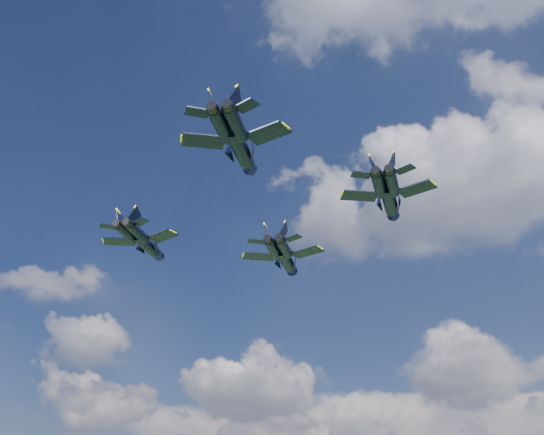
{
  "coord_description": "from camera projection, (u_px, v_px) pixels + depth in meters",
  "views": [
    {
      "loc": [
        35.56,
        -67.19,
        17.84
      ],
      "look_at": [
        -4.47,
        6.38,
        59.71
      ],
      "focal_mm": 45.0,
      "sensor_mm": 36.0,
      "label": 1
    }
  ],
  "objects": [
    {
      "name": "jet_lead",
      "position": [
        286.0,
        260.0,
        111.16
      ],
      "size": [
        13.01,
        17.52,
        4.12
      ],
      "rotation": [
        0.0,
        0.0,
        0.26
      ],
      "color": "black"
    },
    {
      "name": "jet_left",
      "position": [
        148.0,
        245.0,
        99.08
      ],
      "size": [
        11.41,
        15.15,
        3.57
      ],
      "rotation": [
        0.0,
        0.0,
        0.21
      ],
      "color": "black"
    },
    {
      "name": "jet_right",
      "position": [
        390.0,
        201.0,
        90.7
      ],
      "size": [
        12.28,
        16.41,
        3.86
      ],
      "rotation": [
        0.0,
        0.0,
        0.24
      ],
      "color": "black"
    },
    {
      "name": "jet_slot",
      "position": [
        241.0,
        149.0,
        76.22
      ],
      "size": [
        11.98,
        16.23,
        3.82
      ],
      "rotation": [
        0.0,
        0.0,
        0.29
      ],
      "color": "black"
    }
  ]
}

